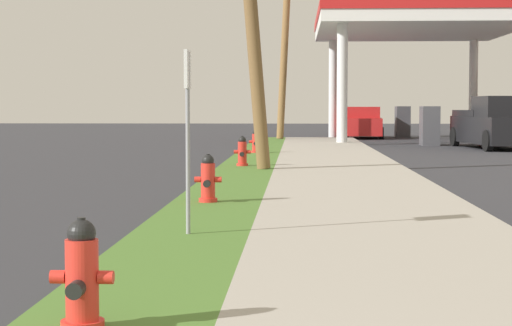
{
  "coord_description": "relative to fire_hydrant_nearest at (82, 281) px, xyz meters",
  "views": [
    {
      "loc": [
        1.95,
        -2.48,
        1.6
      ],
      "look_at": [
        1.27,
        12.31,
        0.65
      ],
      "focal_mm": 62.38,
      "sensor_mm": 36.0,
      "label": 1
    }
  ],
  "objects": [
    {
      "name": "truck_black_at_forecourt",
      "position": [
        8.9,
        28.08,
        0.47
      ],
      "size": [
        2.59,
        5.57,
        1.97
      ],
      "color": "black",
      "rests_on": "ground"
    },
    {
      "name": "fire_hydrant_fourth",
      "position": [
        0.09,
        22.52,
        0.0
      ],
      "size": [
        0.42,
        0.37,
        0.74
      ],
      "color": "red",
      "rests_on": "grass_verge"
    },
    {
      "name": "fire_hydrant_third",
      "position": [
        0.06,
        16.24,
        0.0
      ],
      "size": [
        0.42,
        0.37,
        0.74
      ],
      "color": "red",
      "rests_on": "grass_verge"
    },
    {
      "name": "car_red_by_near_pump",
      "position": [
        4.74,
        39.01,
        0.28
      ],
      "size": [
        2.24,
        4.63,
        1.57
      ],
      "color": "red",
      "rests_on": "ground"
    },
    {
      "name": "street_sign_post",
      "position": [
        0.16,
        4.43,
        1.19
      ],
      "size": [
        0.05,
        0.36,
        2.12
      ],
      "color": "gray",
      "rests_on": "grass_verge"
    },
    {
      "name": "fire_hydrant_nearest",
      "position": [
        0.0,
        0.0,
        0.0
      ],
      "size": [
        0.42,
        0.38,
        0.74
      ],
      "color": "red",
      "rests_on": "grass_verge"
    },
    {
      "name": "fire_hydrant_second",
      "position": [
        0.05,
        7.87,
        0.0
      ],
      "size": [
        0.42,
        0.38,
        0.74
      ],
      "color": "red",
      "rests_on": "grass_verge"
    },
    {
      "name": "utility_pole_background",
      "position": [
        0.86,
        34.84,
        4.44
      ],
      "size": [
        1.3,
        0.9,
        9.37
      ],
      "color": "olive",
      "rests_on": "grass_verge"
    }
  ]
}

